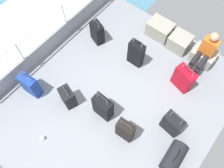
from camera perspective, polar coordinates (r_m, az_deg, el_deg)
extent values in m
cube|color=gray|center=(5.45, 1.24, -3.85)|extent=(4.40, 5.20, 0.06)
cube|color=gray|center=(6.11, -15.16, 8.98)|extent=(0.06, 5.20, 0.45)
cylinder|color=silver|center=(5.73, -20.65, 5.99)|extent=(0.04, 0.04, 1.00)
cylinder|color=silver|center=(6.15, -11.12, 14.72)|extent=(0.04, 0.04, 1.00)
cylinder|color=silver|center=(5.53, -17.08, 13.69)|extent=(0.04, 4.16, 0.04)
cube|color=white|center=(7.41, -21.81, 11.58)|extent=(2.40, 7.28, 0.01)
cube|color=gray|center=(6.36, 11.45, 12.82)|extent=(0.61, 0.46, 0.42)
torus|color=tan|center=(6.39, 9.16, 14.75)|extent=(0.02, 0.12, 0.12)
torus|color=tan|center=(6.23, 14.04, 11.81)|extent=(0.02, 0.12, 0.12)
cube|color=gray|center=(6.24, 15.98, 9.72)|extent=(0.50, 0.48, 0.39)
torus|color=tan|center=(6.22, 14.13, 11.43)|extent=(0.02, 0.12, 0.12)
torus|color=tan|center=(6.14, 18.20, 8.85)|extent=(0.02, 0.12, 0.12)
cube|color=#9E9989|center=(6.19, 21.11, 6.31)|extent=(0.55, 0.44, 0.36)
torus|color=tan|center=(6.15, 19.08, 8.15)|extent=(0.02, 0.12, 0.12)
torus|color=tan|center=(6.13, 23.56, 5.19)|extent=(0.02, 0.12, 0.12)
cube|color=orange|center=(5.84, 22.21, 8.25)|extent=(0.34, 0.20, 0.48)
sphere|color=tan|center=(5.57, 23.47, 10.37)|extent=(0.20, 0.20, 0.20)
cylinder|color=black|center=(5.80, 20.97, 4.83)|extent=(0.12, 0.40, 0.12)
cylinder|color=black|center=(5.85, 19.40, 2.44)|extent=(0.11, 0.11, 0.36)
cylinder|color=black|center=(5.81, 19.48, 5.81)|extent=(0.12, 0.40, 0.12)
cylinder|color=black|center=(5.86, 17.93, 3.41)|extent=(0.11, 0.11, 0.36)
cube|color=black|center=(5.25, -10.63, -3.12)|extent=(0.41, 0.34, 0.52)
cylinder|color=#A5A8AD|center=(5.01, -11.81, -0.69)|extent=(0.02, 0.02, 0.13)
cylinder|color=#A5A8AD|center=(4.92, -10.64, -2.51)|extent=(0.02, 0.02, 0.13)
cylinder|color=#2D2D2D|center=(4.91, -11.36, -1.27)|extent=(0.23, 0.09, 0.02)
cube|color=silver|center=(5.20, -9.52, -2.12)|extent=(0.05, 0.02, 0.08)
cube|color=black|center=(4.86, 3.23, -11.08)|extent=(0.37, 0.22, 0.61)
cylinder|color=#A5A8AD|center=(4.53, 2.30, -9.04)|extent=(0.02, 0.02, 0.11)
cylinder|color=#A5A8AD|center=(4.50, 4.63, -10.54)|extent=(0.02, 0.02, 0.11)
cylinder|color=#2D2D2D|center=(4.46, 3.50, -9.57)|extent=(0.24, 0.03, 0.02)
cube|color=white|center=(4.85, 3.94, -9.97)|extent=(0.05, 0.01, 0.08)
cube|color=black|center=(5.63, 5.80, 7.28)|extent=(0.38, 0.18, 0.71)
cylinder|color=#A5A8AD|center=(5.32, 5.23, 10.52)|extent=(0.02, 0.02, 0.15)
cylinder|color=#A5A8AD|center=(5.26, 7.23, 9.27)|extent=(0.02, 0.02, 0.15)
cylinder|color=#2D2D2D|center=(5.23, 6.30, 10.38)|extent=(0.24, 0.02, 0.02)
cube|color=white|center=(5.59, 6.48, 8.51)|extent=(0.05, 0.01, 0.08)
cube|color=black|center=(6.08, -3.58, 12.25)|extent=(0.42, 0.33, 0.58)
cylinder|color=#A5A8AD|center=(5.88, -4.33, 15.10)|extent=(0.02, 0.02, 0.12)
cylinder|color=#A5A8AD|center=(5.75, -3.21, 13.77)|extent=(0.02, 0.02, 0.12)
cylinder|color=#2D2D2D|center=(5.77, -3.81, 14.84)|extent=(0.23, 0.10, 0.02)
cube|color=white|center=(5.98, -2.69, 13.76)|extent=(0.05, 0.02, 0.08)
cube|color=navy|center=(5.54, -19.16, -0.26)|extent=(0.44, 0.25, 0.60)
cylinder|color=#A5A8AD|center=(5.28, -21.41, 2.43)|extent=(0.02, 0.02, 0.21)
cylinder|color=#A5A8AD|center=(5.14, -19.49, 1.11)|extent=(0.02, 0.02, 0.21)
cylinder|color=#2D2D2D|center=(5.12, -20.83, 2.34)|extent=(0.27, 0.04, 0.02)
cube|color=silver|center=(5.45, -18.81, 1.25)|extent=(0.05, 0.01, 0.08)
cube|color=#B70C1E|center=(5.54, 16.84, 1.28)|extent=(0.50, 0.33, 0.63)
cylinder|color=#A5A8AD|center=(5.26, 16.85, 4.27)|extent=(0.02, 0.02, 0.11)
cylinder|color=#A5A8AD|center=(5.20, 18.92, 2.16)|extent=(0.02, 0.02, 0.11)
cylinder|color=#2D2D2D|center=(5.18, 18.05, 3.54)|extent=(0.29, 0.09, 0.02)
cube|color=silver|center=(5.52, 17.92, 2.38)|extent=(0.05, 0.02, 0.08)
cube|color=black|center=(5.09, 14.32, -9.29)|extent=(0.44, 0.29, 0.53)
cylinder|color=#A5A8AD|center=(4.76, 14.15, -6.92)|extent=(0.02, 0.02, 0.21)
cylinder|color=#A5A8AD|center=(4.75, 16.46, -8.88)|extent=(0.02, 0.02, 0.21)
cylinder|color=#2D2D2D|center=(4.66, 15.60, -7.46)|extent=(0.27, 0.05, 0.02)
cube|color=white|center=(5.01, 15.58, -7.78)|extent=(0.05, 0.01, 0.08)
cube|color=black|center=(4.99, -2.20, -5.60)|extent=(0.43, 0.23, 0.66)
cylinder|color=#A5A8AD|center=(4.63, -3.56, -2.69)|extent=(0.02, 0.02, 0.20)
cylinder|color=#A5A8AD|center=(4.56, -1.19, -4.54)|extent=(0.02, 0.02, 0.20)
cylinder|color=#2D2D2D|center=(4.50, -2.43, -3.10)|extent=(0.27, 0.03, 0.02)
cube|color=white|center=(4.88, -1.37, -3.96)|extent=(0.05, 0.01, 0.08)
cylinder|color=black|center=(5.02, 14.66, -16.75)|extent=(0.37, 0.63, 0.34)
torus|color=black|center=(4.85, 15.16, -16.35)|extent=(0.03, 0.28, 0.28)
cylinder|color=white|center=(5.28, -16.41, -12.45)|extent=(0.08, 0.08, 0.10)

